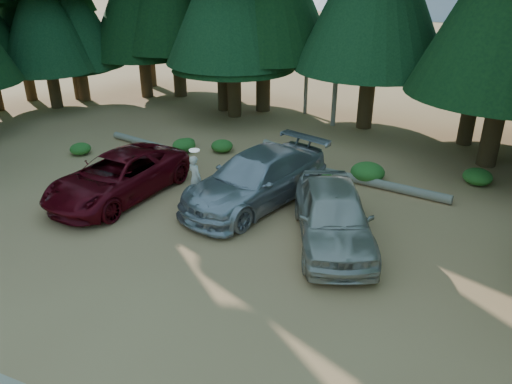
{
  "coord_description": "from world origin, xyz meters",
  "views": [
    {
      "loc": [
        6.9,
        -9.81,
        7.93
      ],
      "look_at": [
        1.36,
        3.12,
        1.25
      ],
      "focal_mm": 35.0,
      "sensor_mm": 36.0,
      "label": 1
    }
  ],
  "objects_px": {
    "log_right": "(379,184)",
    "silver_minivan_center": "(256,179)",
    "log_mid": "(292,153)",
    "log_left": "(148,144)",
    "silver_minivan_right": "(333,215)",
    "frisbee_player": "(195,178)",
    "red_pickup": "(118,176)"
  },
  "relations": [
    {
      "from": "log_left",
      "to": "silver_minivan_right",
      "type": "bearing_deg",
      "value": -13.52
    },
    {
      "from": "silver_minivan_center",
      "to": "frisbee_player",
      "type": "xyz_separation_m",
      "value": [
        -1.85,
        -1.0,
        0.13
      ]
    },
    {
      "from": "silver_minivan_right",
      "to": "frisbee_player",
      "type": "relative_size",
      "value": 2.89
    },
    {
      "from": "log_mid",
      "to": "log_right",
      "type": "xyz_separation_m",
      "value": [
        4.1,
        -1.83,
        0.02
      ]
    },
    {
      "from": "silver_minivan_right",
      "to": "frisbee_player",
      "type": "xyz_separation_m",
      "value": [
        -5.05,
        0.57,
        0.13
      ]
    },
    {
      "from": "log_left",
      "to": "red_pickup",
      "type": "bearing_deg",
      "value": -54.88
    },
    {
      "from": "silver_minivan_right",
      "to": "silver_minivan_center",
      "type": "bearing_deg",
      "value": 131.39
    },
    {
      "from": "silver_minivan_right",
      "to": "log_mid",
      "type": "relative_size",
      "value": 1.46
    },
    {
      "from": "log_right",
      "to": "frisbee_player",
      "type": "bearing_deg",
      "value": -137.02
    },
    {
      "from": "silver_minivan_right",
      "to": "log_mid",
      "type": "height_order",
      "value": "silver_minivan_right"
    },
    {
      "from": "log_right",
      "to": "silver_minivan_center",
      "type": "bearing_deg",
      "value": -134.23
    },
    {
      "from": "frisbee_player",
      "to": "log_right",
      "type": "height_order",
      "value": "frisbee_player"
    },
    {
      "from": "frisbee_player",
      "to": "log_mid",
      "type": "xyz_separation_m",
      "value": [
        1.53,
        5.73,
        -0.88
      ]
    },
    {
      "from": "red_pickup",
      "to": "log_left",
      "type": "xyz_separation_m",
      "value": [
        -2.0,
        4.72,
        -0.64
      ]
    },
    {
      "from": "silver_minivan_right",
      "to": "log_right",
      "type": "height_order",
      "value": "silver_minivan_right"
    },
    {
      "from": "log_left",
      "to": "log_mid",
      "type": "bearing_deg",
      "value": 25.5
    },
    {
      "from": "silver_minivan_right",
      "to": "log_mid",
      "type": "distance_m",
      "value": 7.25
    },
    {
      "from": "red_pickup",
      "to": "log_right",
      "type": "xyz_separation_m",
      "value": [
        8.51,
        4.42,
        -0.62
      ]
    },
    {
      "from": "frisbee_player",
      "to": "log_right",
      "type": "distance_m",
      "value": 6.9
    },
    {
      "from": "frisbee_player",
      "to": "log_left",
      "type": "distance_m",
      "value": 6.5
    },
    {
      "from": "silver_minivan_right",
      "to": "log_left",
      "type": "bearing_deg",
      "value": 131.87
    },
    {
      "from": "frisbee_player",
      "to": "red_pickup",
      "type": "bearing_deg",
      "value": 34.22
    },
    {
      "from": "red_pickup",
      "to": "frisbee_player",
      "type": "xyz_separation_m",
      "value": [
        2.88,
        0.52,
        0.24
      ]
    },
    {
      "from": "red_pickup",
      "to": "silver_minivan_center",
      "type": "xyz_separation_m",
      "value": [
        4.73,
        1.52,
        0.1
      ]
    },
    {
      "from": "frisbee_player",
      "to": "log_right",
      "type": "relative_size",
      "value": 0.34
    },
    {
      "from": "frisbee_player",
      "to": "log_left",
      "type": "relative_size",
      "value": 0.42
    },
    {
      "from": "log_left",
      "to": "log_mid",
      "type": "height_order",
      "value": "log_left"
    },
    {
      "from": "frisbee_player",
      "to": "log_mid",
      "type": "relative_size",
      "value": 0.51
    },
    {
      "from": "log_left",
      "to": "log_right",
      "type": "relative_size",
      "value": 0.82
    },
    {
      "from": "silver_minivan_center",
      "to": "log_mid",
      "type": "xyz_separation_m",
      "value": [
        -0.32,
        4.73,
        -0.75
      ]
    },
    {
      "from": "silver_minivan_center",
      "to": "log_right",
      "type": "height_order",
      "value": "silver_minivan_center"
    },
    {
      "from": "silver_minivan_center",
      "to": "log_left",
      "type": "xyz_separation_m",
      "value": [
        -6.74,
        3.2,
        -0.74
      ]
    }
  ]
}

